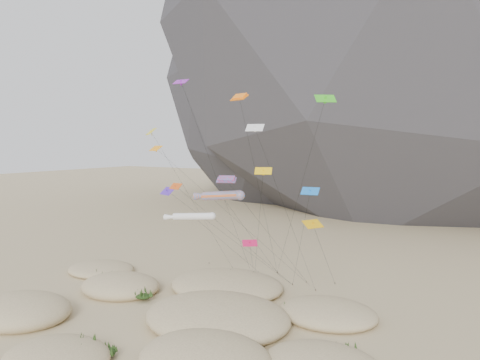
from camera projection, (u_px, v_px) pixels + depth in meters
name	position (u px, v px, depth m)	size (l,w,h in m)	color
ground	(163.00, 329.00, 50.97)	(500.00, 500.00, 0.00)	#CCB789
dunes	(182.00, 311.00, 54.39)	(52.30, 37.47, 3.72)	#CCB789
dune_grass	(176.00, 309.00, 54.87)	(45.17, 28.00, 1.53)	black
kite_stakes	(276.00, 278.00, 69.78)	(21.98, 5.29, 0.30)	#3F2D1E
rainbow_tube_kite	(220.00, 196.00, 59.68)	(8.36, 13.86, 14.48)	orange
white_tube_kite	(191.00, 217.00, 61.77)	(7.58, 14.24, 11.31)	white
orange_parafoil	(240.00, 99.00, 62.05)	(2.89, 11.31, 26.85)	orange
multi_parafoil	(227.00, 181.00, 56.19)	(6.57, 14.52, 16.38)	red
delta_kites	(228.00, 166.00, 58.32)	(28.65, 21.36, 28.28)	#E2A20B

